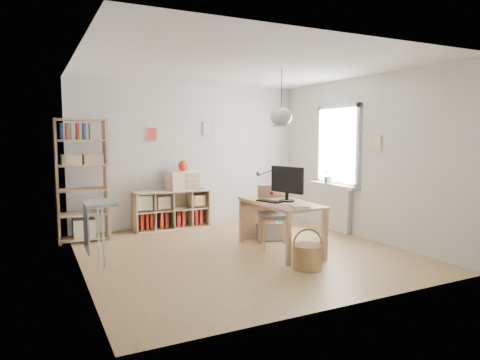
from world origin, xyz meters
name	(u,v)px	position (x,y,z in m)	size (l,w,h in m)	color
ground	(243,252)	(0.00, 0.00, 0.00)	(4.50, 4.50, 0.00)	#A77D53
room_shell	(281,117)	(0.55, -0.15, 2.00)	(4.50, 4.50, 4.50)	silver
window_unit	(338,145)	(2.23, 0.60, 1.55)	(0.07, 1.16, 1.46)	white
radiator	(335,209)	(2.19, 0.60, 0.40)	(0.10, 0.80, 0.80)	silver
windowsill	(334,185)	(2.14, 0.60, 0.83)	(0.22, 1.20, 0.06)	silver
desk	(280,208)	(0.55, -0.15, 0.66)	(0.70, 1.50, 0.75)	tan
cube_shelf	(170,213)	(-0.47, 2.08, 0.30)	(1.40, 0.38, 0.72)	#D0B189
tall_bookshelf	(81,175)	(-2.04, 1.80, 1.09)	(0.80, 0.38, 2.00)	tan
side_table	(95,216)	(-2.04, 0.35, 0.67)	(0.40, 0.55, 0.85)	#9A999C
chair	(274,212)	(0.61, 0.14, 0.54)	(0.59, 0.59, 0.95)	#9A999C
wicker_basket	(307,256)	(0.41, -1.06, 0.17)	(0.39, 0.39, 0.54)	#AC824E
storage_chest	(270,226)	(0.83, 0.62, 0.20)	(0.71, 0.76, 0.60)	silver
monitor	(287,182)	(0.64, -0.19, 1.04)	(0.24, 0.59, 0.52)	black
keyboard	(269,201)	(0.38, -0.11, 0.76)	(0.15, 0.39, 0.02)	black
task_lamp	(265,179)	(0.63, 0.47, 1.02)	(0.38, 0.14, 0.40)	black
yarn_ball	(271,193)	(0.66, 0.32, 0.82)	(0.14, 0.14, 0.14)	#510A11
paper_tray	(300,206)	(0.51, -0.71, 0.76)	(0.21, 0.26, 0.03)	silver
drawer_chest	(183,180)	(-0.24, 2.04, 0.90)	(0.61, 0.28, 0.35)	#D0B189
red_vase	(183,166)	(-0.23, 2.04, 1.17)	(0.16, 0.16, 0.20)	#AB140E
potted_plant	(329,175)	(2.12, 0.72, 1.00)	(0.26, 0.22, 0.29)	#246126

